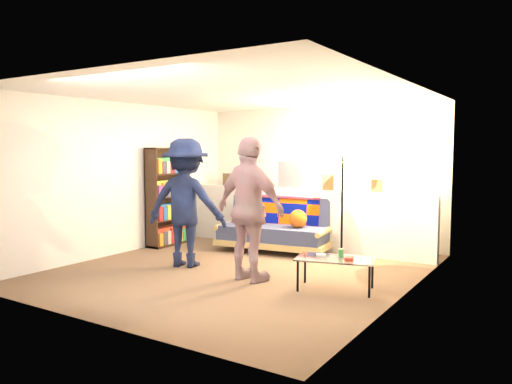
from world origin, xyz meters
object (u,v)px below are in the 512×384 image
futon_sofa (276,229)px  floor_lamp (344,183)px  bookshelf (168,200)px  coffee_table (336,260)px  person_left (186,203)px  person_right (250,209)px

futon_sofa → floor_lamp: floor_lamp is taller
bookshelf → coffee_table: 3.76m
futon_sofa → person_left: size_ratio=1.06×
futon_sofa → coffee_table: 2.37m
bookshelf → coffee_table: bookshelf is taller
person_right → bookshelf: bearing=-15.3°
coffee_table → floor_lamp: floor_lamp is taller
person_left → coffee_table: bearing=164.9°
bookshelf → floor_lamp: bearing=13.5°
bookshelf → coffee_table: size_ratio=1.67×
futon_sofa → person_left: bearing=-108.6°
futon_sofa → person_left: (-0.54, -1.61, 0.54)m
bookshelf → floor_lamp: bookshelf is taller
floor_lamp → person_right: bearing=-102.7°
person_right → coffee_table: bearing=-158.0°
person_right → futon_sofa: bearing=-58.5°
floor_lamp → coffee_table: bearing=-70.0°
bookshelf → person_left: (1.29, -1.04, 0.12)m
futon_sofa → bookshelf: bearing=-162.8°
floor_lamp → person_right: person_right is taller
futon_sofa → person_right: size_ratio=1.05×
person_left → person_right: bearing=155.3°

